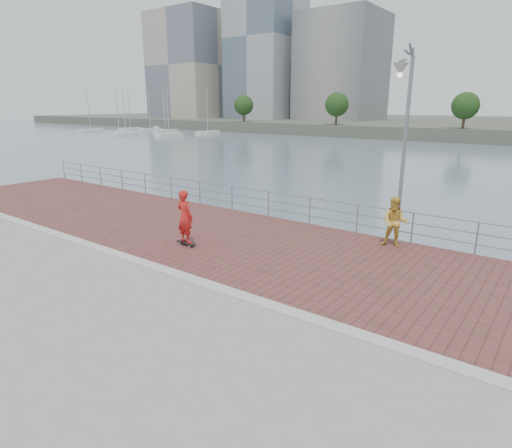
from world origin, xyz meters
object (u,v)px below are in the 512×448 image
Objects in this scene: skateboarder at (185,217)px; street_lamp at (403,114)px; guardrail at (333,211)px; bystander at (395,222)px.

street_lamp is at bearing -139.58° from skateboarder.
street_lamp is at bearing -19.41° from guardrail.
skateboarder is 1.07× the size of bystander.
street_lamp reaches higher than skateboarder.
bystander is at bearing 83.21° from street_lamp.
street_lamp is at bearing -107.10° from bystander.
skateboarder is (-3.05, -4.96, 0.34)m from guardrail.
street_lamp is 3.53m from bystander.
skateboarder is (-5.76, -4.00, -3.38)m from street_lamp.
street_lamp reaches higher than bystander.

